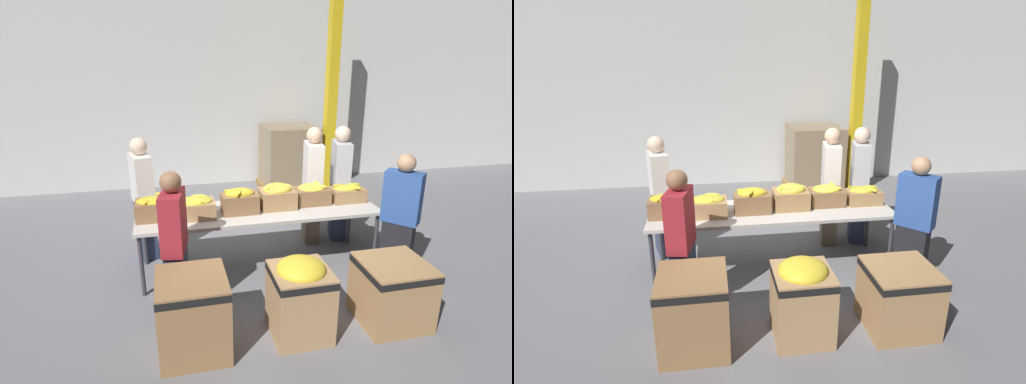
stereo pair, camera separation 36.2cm
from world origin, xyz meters
The scene contains 19 objects.
ground_plane centered at (0.00, 0.00, 0.00)m, with size 30.00×30.00×0.00m, color slate.
wall_back centered at (0.00, 3.79, 2.00)m, with size 16.00×0.08×4.00m.
sorting_table centered at (0.00, 0.00, 0.74)m, with size 3.00×0.87×0.79m.
banana_box_0 centered at (-1.26, -0.01, 0.93)m, with size 0.44×0.33×0.29m.
banana_box_1 centered at (-0.78, -0.07, 0.92)m, with size 0.43×0.34×0.26m.
banana_box_2 centered at (-0.25, -0.03, 0.94)m, with size 0.44×0.32×0.31m.
banana_box_3 centered at (0.24, 0.03, 0.95)m, with size 0.44×0.34×0.32m.
banana_box_4 centered at (0.72, 0.08, 0.92)m, with size 0.44×0.33×0.27m.
banana_box_5 centered at (1.22, 0.05, 0.90)m, with size 0.44×0.32×0.24m.
volunteer_0 centered at (0.94, 0.63, 0.84)m, with size 0.31×0.49×1.69m.
volunteer_1 centered at (1.57, -0.64, 0.78)m, with size 0.44×0.45×1.57m.
volunteer_2 centered at (-1.42, 0.63, 0.82)m, with size 0.33×0.48×1.64m.
volunteer_3 centered at (-1.06, -0.81, 0.78)m, with size 0.29×0.45×1.57m.
volunteer_4 centered at (1.37, 0.64, 0.84)m, with size 0.33×0.49×1.69m.
donation_bin_0 centered at (-0.95, -1.40, 0.41)m, with size 0.63×0.63×0.76m.
donation_bin_1 centered at (0.08, -1.40, 0.43)m, with size 0.55×0.55×0.81m.
donation_bin_2 centered at (1.06, -1.40, 0.36)m, with size 0.66×0.66×0.66m.
support_pillar centered at (2.02, 2.64, 2.00)m, with size 0.19×0.19×4.00m.
pallet_stack_0 centered at (1.32, 2.99, 0.65)m, with size 1.10×1.10×1.32m.
Camera 1 is at (-1.07, -4.53, 2.60)m, focal length 28.00 mm.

